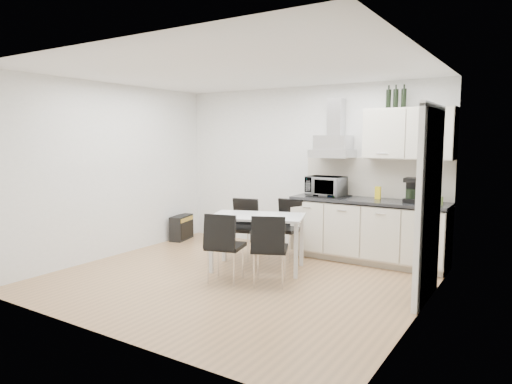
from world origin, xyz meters
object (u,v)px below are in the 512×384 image
Objects in this scene: kitchenette at (371,205)px; floor_speaker at (257,233)px; chair_far_right at (285,230)px; chair_near_left at (226,247)px; chair_near_right at (270,249)px; guitar_amp at (181,227)px; dining_table at (258,222)px; chair_far_left at (241,229)px.

kitchenette reaches higher than floor_speaker.
chair_far_right and chair_near_left have the same top height.
chair_far_right is at bearing -38.32° from floor_speaker.
guitar_amp is (-2.60, 1.32, -0.22)m from chair_near_right.
chair_near_left is 2.20m from floor_speaker.
dining_table is 0.70m from chair_far_right.
chair_far_right is 1.00× the size of chair_near_right.
chair_far_right is 1.23m from chair_near_right.
dining_table is 1.59× the size of chair_far_right.
floor_speaker is (1.26, 0.52, -0.06)m from guitar_amp.
chair_near_right is (0.53, 0.19, 0.00)m from chair_near_left.
kitchenette reaches higher than guitar_amp.
chair_far_right is (0.57, 0.31, 0.00)m from chair_far_left.
floor_speaker is at bearing 175.37° from kitchenette.
dining_table is at bearing -59.04° from floor_speaker.
chair_far_left is 1.30m from chair_near_right.
floor_speaker is (-0.86, 1.36, -0.50)m from dining_table.
chair_far_left and chair_near_left have the same top height.
floor_speaker is (-0.91, 0.69, -0.28)m from chair_far_right.
guitar_amp is at bearing -29.32° from chair_far_left.
dining_table reaches higher than floor_speaker.
chair_far_left is at bearing -30.88° from guitar_amp.
chair_near_right is 1.59× the size of guitar_amp.
floor_speaker is (-2.04, 0.17, -0.67)m from kitchenette.
chair_far_left is 1.10m from floor_speaker.
kitchenette is 2.86× the size of chair_far_right.
kitchenette is 2.86× the size of chair_far_left.
chair_far_right is at bearing 65.28° from dining_table.
dining_table is 0.66m from chair_far_left.
chair_near_left is at bearing -50.24° from guitar_amp.
chair_near_right is at bearing -112.73° from kitchenette.
chair_near_right reaches higher than dining_table.
chair_far_left reaches higher than guitar_amp.
dining_table is at bearing -35.79° from guitar_amp.
dining_table is 1.59× the size of chair_far_left.
chair_far_right and chair_near_right have the same top height.
chair_far_right is 2.80× the size of floor_speaker.
chair_far_right is at bearing 86.29° from chair_near_right.
guitar_amp is (-2.12, 0.84, -0.44)m from dining_table.
chair_near_left reaches higher than guitar_amp.
kitchenette is 3.38m from guitar_amp.
chair_near_left reaches higher than floor_speaker.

